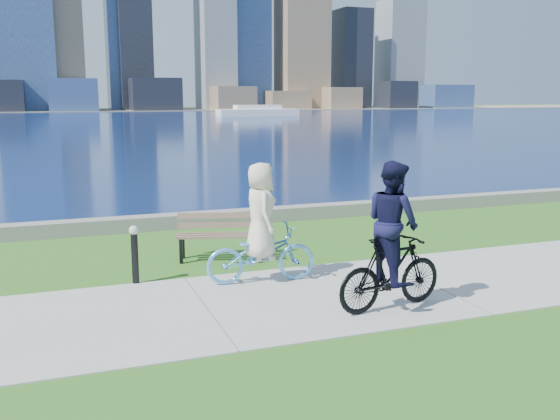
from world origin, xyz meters
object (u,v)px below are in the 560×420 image
Objects in this scene: cyclist_woman at (261,238)px; cyclist_man at (392,248)px; bollard_lamp at (135,251)px; park_bench at (221,232)px.

cyclist_man is at bearing -139.05° from cyclist_woman.
cyclist_man is (1.44, -2.02, 0.18)m from cyclist_woman.
cyclist_man reaches higher than bollard_lamp.
bollard_lamp is 0.46× the size of cyclist_man.
cyclist_man reaches higher than park_bench.
bollard_lamp is at bearing 43.79° from cyclist_man.
cyclist_woman reaches higher than bollard_lamp.
cyclist_woman is at bearing -18.38° from bollard_lamp.
cyclist_woman reaches higher than park_bench.
park_bench is 1.86m from cyclist_woman.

